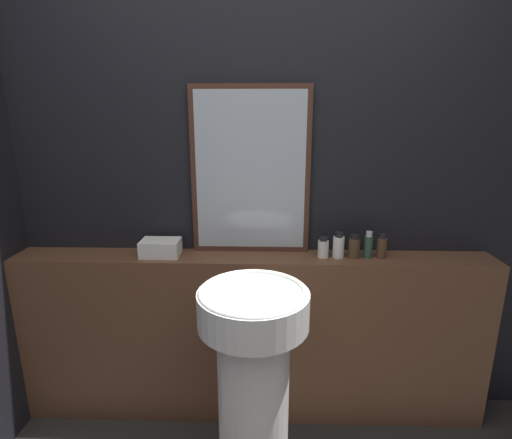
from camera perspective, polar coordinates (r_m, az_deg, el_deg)
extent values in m
cube|color=black|center=(2.01, -0.31, 5.75)|extent=(8.00, 0.06, 2.50)
cube|color=brown|center=(2.17, -0.41, -16.39)|extent=(2.37, 0.21, 0.89)
cylinder|color=white|center=(1.83, -0.36, -25.47)|extent=(0.29, 0.29, 0.78)
cylinder|color=white|center=(1.57, -0.39, -12.63)|extent=(0.43, 0.43, 0.14)
torus|color=white|center=(1.54, -0.40, -10.36)|extent=(0.42, 0.42, 0.02)
cube|color=#47281E|center=(1.96, -0.78, 6.89)|extent=(0.58, 0.03, 0.81)
cube|color=#B2BCC6|center=(1.95, -0.79, 6.86)|extent=(0.53, 0.02, 0.76)
cube|color=white|center=(2.02, -13.47, -3.95)|extent=(0.19, 0.13, 0.08)
cylinder|color=white|center=(1.97, 9.56, -4.16)|extent=(0.05, 0.05, 0.08)
cylinder|color=black|center=(1.96, 9.62, -2.75)|extent=(0.04, 0.04, 0.02)
cylinder|color=white|center=(1.98, 11.69, -3.88)|extent=(0.05, 0.05, 0.10)
cylinder|color=black|center=(1.96, 11.79, -2.12)|extent=(0.04, 0.04, 0.02)
cylinder|color=#4C3823|center=(2.00, 13.82, -3.99)|extent=(0.06, 0.06, 0.10)
cylinder|color=black|center=(1.98, 13.92, -2.41)|extent=(0.04, 0.04, 0.02)
cylinder|color=#2D4C3D|center=(2.01, 15.73, -3.80)|extent=(0.04, 0.04, 0.11)
cylinder|color=silver|center=(1.99, 15.87, -2.00)|extent=(0.03, 0.03, 0.02)
cylinder|color=#4C3823|center=(2.03, 17.50, -3.90)|extent=(0.05, 0.05, 0.10)
cylinder|color=black|center=(2.01, 17.63, -2.27)|extent=(0.03, 0.03, 0.02)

